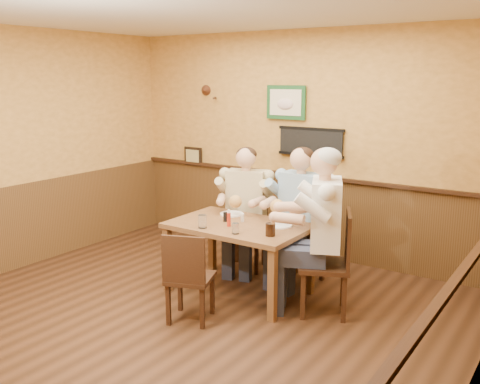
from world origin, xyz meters
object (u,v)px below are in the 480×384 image
(chair_back_left, at_px, (246,231))
(chair_back_right, at_px, (301,240))
(hot_sauce_bottle, at_px, (229,219))
(diner_tan_shirt, at_px, (246,215))
(diner_blue_polo, at_px, (301,223))
(diner_white_elder, at_px, (325,241))
(pepper_shaker, at_px, (225,217))
(chair_near_side, at_px, (190,276))
(cola_tumbler, at_px, (270,230))
(salt_shaker, at_px, (242,218))
(water_glass_mid, at_px, (235,228))
(dining_table, at_px, (239,232))
(chair_right_end, at_px, (324,263))
(water_glass_left, at_px, (202,221))

(chair_back_left, bearing_deg, chair_back_right, -18.87)
(chair_back_left, xyz_separation_m, hot_sauce_bottle, (0.31, -0.79, 0.37))
(chair_back_right, bearing_deg, diner_tan_shirt, -175.94)
(diner_blue_polo, xyz_separation_m, diner_white_elder, (0.57, -0.60, 0.04))
(chair_back_right, distance_m, pepper_shaker, 0.92)
(chair_near_side, distance_m, diner_white_elder, 1.30)
(chair_back_left, bearing_deg, diner_white_elder, -43.00)
(cola_tumbler, xyz_separation_m, salt_shaker, (-0.50, 0.27, -0.02))
(chair_back_right, height_order, chair_near_side, chair_back_right)
(diner_tan_shirt, xyz_separation_m, water_glass_mid, (0.51, -0.97, 0.15))
(dining_table, relative_size, chair_back_left, 1.54)
(chair_right_end, distance_m, diner_tan_shirt, 1.44)
(diner_white_elder, height_order, pepper_shaker, diner_white_elder)
(chair_near_side, bearing_deg, chair_back_right, -126.42)
(diner_white_elder, relative_size, water_glass_mid, 13.67)
(chair_right_end, distance_m, hot_sauce_bottle, 1.05)
(chair_near_side, bearing_deg, pepper_shaker, -99.50)
(diner_white_elder, bearing_deg, chair_back_right, -161.33)
(hot_sauce_bottle, bearing_deg, chair_back_left, 111.21)
(chair_near_side, relative_size, diner_tan_shirt, 0.66)
(hot_sauce_bottle, bearing_deg, pepper_shaker, 137.10)
(dining_table, bearing_deg, water_glass_left, -123.15)
(diner_white_elder, height_order, cola_tumbler, diner_white_elder)
(diner_white_elder, bearing_deg, diner_tan_shirt, -140.16)
(salt_shaker, bearing_deg, diner_blue_polo, 54.15)
(chair_back_left, xyz_separation_m, cola_tumbler, (0.83, -0.84, 0.36))
(cola_tumbler, height_order, pepper_shaker, cola_tumbler)
(water_glass_mid, bearing_deg, pepper_shaker, 138.12)
(chair_back_left, xyz_separation_m, water_glass_mid, (0.51, -0.97, 0.35))
(diner_white_elder, bearing_deg, hot_sauce_bottle, -104.43)
(chair_right_end, distance_m, salt_shaker, 1.01)
(chair_back_right, relative_size, diner_white_elder, 0.66)
(salt_shaker, bearing_deg, cola_tumbler, -28.41)
(chair_back_right, height_order, diner_white_elder, diner_white_elder)
(diner_blue_polo, distance_m, cola_tumbler, 0.84)
(chair_back_right, height_order, hot_sauce_bottle, chair_back_right)
(water_glass_left, bearing_deg, diner_white_elder, 17.74)
(diner_tan_shirt, height_order, cola_tumbler, diner_tan_shirt)
(diner_tan_shirt, bearing_deg, chair_back_right, -18.87)
(cola_tumbler, bearing_deg, diner_tan_shirt, 134.40)
(diner_blue_polo, height_order, cola_tumbler, diner_blue_polo)
(cola_tumbler, relative_size, hot_sauce_bottle, 0.79)
(salt_shaker, bearing_deg, diner_tan_shirt, 119.59)
(dining_table, bearing_deg, diner_white_elder, 2.66)
(pepper_shaker, bearing_deg, diner_blue_polo, 49.57)
(chair_right_end, distance_m, diner_white_elder, 0.22)
(chair_near_side, height_order, salt_shaker, chair_near_side)
(hot_sauce_bottle, distance_m, pepper_shaker, 0.19)
(pepper_shaker, bearing_deg, chair_right_end, 2.69)
(dining_table, height_order, chair_right_end, chair_right_end)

